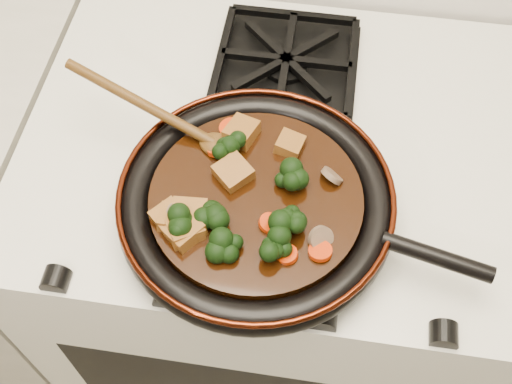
# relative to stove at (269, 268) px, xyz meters

# --- Properties ---
(stove) EXTENTS (0.76, 0.60, 0.90)m
(stove) POSITION_rel_stove_xyz_m (0.00, 0.00, 0.00)
(stove) COLOR silver
(stove) RESTS_ON ground
(burner_grate_front) EXTENTS (0.23, 0.23, 0.03)m
(burner_grate_front) POSITION_rel_stove_xyz_m (0.00, -0.14, 0.46)
(burner_grate_front) COLOR black
(burner_grate_front) RESTS_ON stove
(burner_grate_back) EXTENTS (0.23, 0.23, 0.03)m
(burner_grate_back) POSITION_rel_stove_xyz_m (0.00, 0.14, 0.46)
(burner_grate_back) COLOR black
(burner_grate_back) RESTS_ON stove
(skillet) EXTENTS (0.49, 0.37, 0.05)m
(skillet) POSITION_rel_stove_xyz_m (-0.00, -0.15, 0.49)
(skillet) COLOR black
(skillet) RESTS_ON burner_grate_front
(braising_sauce) EXTENTS (0.28, 0.28, 0.02)m
(braising_sauce) POSITION_rel_stove_xyz_m (-0.01, -0.15, 0.50)
(braising_sauce) COLOR black
(braising_sauce) RESTS_ON skillet
(tofu_cube_0) EXTENTS (0.06, 0.06, 0.03)m
(tofu_cube_0) POSITION_rel_stove_xyz_m (-0.04, -0.12, 0.52)
(tofu_cube_0) COLOR brown
(tofu_cube_0) RESTS_ON braising_sauce
(tofu_cube_1) EXTENTS (0.04, 0.04, 0.03)m
(tofu_cube_1) POSITION_rel_stove_xyz_m (-0.10, -0.20, 0.52)
(tofu_cube_1) COLOR brown
(tofu_cube_1) RESTS_ON braising_sauce
(tofu_cube_2) EXTENTS (0.04, 0.04, 0.02)m
(tofu_cube_2) POSITION_rel_stove_xyz_m (0.03, -0.06, 0.52)
(tofu_cube_2) COLOR brown
(tofu_cube_2) RESTS_ON braising_sauce
(tofu_cube_3) EXTENTS (0.05, 0.05, 0.03)m
(tofu_cube_3) POSITION_rel_stove_xyz_m (-0.08, -0.20, 0.52)
(tofu_cube_3) COLOR brown
(tofu_cube_3) RESTS_ON braising_sauce
(tofu_cube_4) EXTENTS (0.06, 0.06, 0.03)m
(tofu_cube_4) POSITION_rel_stove_xyz_m (-0.09, -0.22, 0.52)
(tofu_cube_4) COLOR brown
(tofu_cube_4) RESTS_ON braising_sauce
(tofu_cube_5) EXTENTS (0.06, 0.06, 0.03)m
(tofu_cube_5) POSITION_rel_stove_xyz_m (-0.09, -0.21, 0.52)
(tofu_cube_5) COLOR brown
(tofu_cube_5) RESTS_ON braising_sauce
(tofu_cube_6) EXTENTS (0.05, 0.05, 0.02)m
(tofu_cube_6) POSITION_rel_stove_xyz_m (-0.11, -0.20, 0.52)
(tofu_cube_6) COLOR brown
(tofu_cube_6) RESTS_ON braising_sauce
(tofu_cube_7) EXTENTS (0.05, 0.06, 0.03)m
(tofu_cube_7) POSITION_rel_stove_xyz_m (-0.04, -0.05, 0.52)
(tofu_cube_7) COLOR brown
(tofu_cube_7) RESTS_ON braising_sauce
(broccoli_floret_0) EXTENTS (0.08, 0.08, 0.06)m
(broccoli_floret_0) POSITION_rel_stove_xyz_m (-0.06, -0.19, 0.52)
(broccoli_floret_0) COLOR black
(broccoli_floret_0) RESTS_ON braising_sauce
(broccoli_floret_1) EXTENTS (0.09, 0.09, 0.07)m
(broccoli_floret_1) POSITION_rel_stove_xyz_m (-0.09, -0.22, 0.52)
(broccoli_floret_1) COLOR black
(broccoli_floret_1) RESTS_ON braising_sauce
(broccoli_floret_2) EXTENTS (0.09, 0.09, 0.07)m
(broccoli_floret_2) POSITION_rel_stove_xyz_m (0.04, -0.19, 0.52)
(broccoli_floret_2) COLOR black
(broccoli_floret_2) RESTS_ON braising_sauce
(broccoli_floret_3) EXTENTS (0.07, 0.08, 0.07)m
(broccoli_floret_3) POSITION_rel_stove_xyz_m (0.03, -0.22, 0.52)
(broccoli_floret_3) COLOR black
(broccoli_floret_3) RESTS_ON braising_sauce
(broccoli_floret_4) EXTENTS (0.07, 0.07, 0.06)m
(broccoli_floret_4) POSITION_rel_stove_xyz_m (-0.03, -0.24, 0.52)
(broccoli_floret_4) COLOR black
(broccoli_floret_4) RESTS_ON braising_sauce
(broccoli_floret_5) EXTENTS (0.07, 0.08, 0.07)m
(broccoli_floret_5) POSITION_rel_stove_xyz_m (-0.05, -0.08, 0.52)
(broccoli_floret_5) COLOR black
(broccoli_floret_5) RESTS_ON braising_sauce
(broccoli_floret_6) EXTENTS (0.08, 0.07, 0.07)m
(broccoli_floret_6) POSITION_rel_stove_xyz_m (0.04, -0.12, 0.52)
(broccoli_floret_6) COLOR black
(broccoli_floret_6) RESTS_ON braising_sauce
(carrot_coin_0) EXTENTS (0.03, 0.03, 0.02)m
(carrot_coin_0) POSITION_rel_stove_xyz_m (-0.08, -0.22, 0.51)
(carrot_coin_0) COLOR red
(carrot_coin_0) RESTS_ON braising_sauce
(carrot_coin_1) EXTENTS (0.03, 0.03, 0.02)m
(carrot_coin_1) POSITION_rel_stove_xyz_m (-0.06, -0.04, 0.51)
(carrot_coin_1) COLOR red
(carrot_coin_1) RESTS_ON braising_sauce
(carrot_coin_2) EXTENTS (0.03, 0.03, 0.01)m
(carrot_coin_2) POSITION_rel_stove_xyz_m (0.09, -0.22, 0.51)
(carrot_coin_2) COLOR red
(carrot_coin_2) RESTS_ON braising_sauce
(carrot_coin_3) EXTENTS (0.03, 0.03, 0.02)m
(carrot_coin_3) POSITION_rel_stove_xyz_m (-0.07, -0.08, 0.51)
(carrot_coin_3) COLOR red
(carrot_coin_3) RESTS_ON braising_sauce
(carrot_coin_4) EXTENTS (0.03, 0.03, 0.01)m
(carrot_coin_4) POSITION_rel_stove_xyz_m (0.05, -0.23, 0.51)
(carrot_coin_4) COLOR red
(carrot_coin_4) RESTS_ON braising_sauce
(carrot_coin_5) EXTENTS (0.03, 0.03, 0.01)m
(carrot_coin_5) POSITION_rel_stove_xyz_m (0.02, -0.19, 0.51)
(carrot_coin_5) COLOR red
(carrot_coin_5) RESTS_ON braising_sauce
(mushroom_slice_0) EXTENTS (0.03, 0.04, 0.03)m
(mushroom_slice_0) POSITION_rel_stove_xyz_m (-0.10, -0.19, 0.52)
(mushroom_slice_0) COLOR brown
(mushroom_slice_0) RESTS_ON braising_sauce
(mushroom_slice_1) EXTENTS (0.04, 0.04, 0.03)m
(mushroom_slice_1) POSITION_rel_stove_xyz_m (0.09, -0.10, 0.52)
(mushroom_slice_1) COLOR brown
(mushroom_slice_1) RESTS_ON braising_sauce
(mushroom_slice_2) EXTENTS (0.05, 0.05, 0.02)m
(mushroom_slice_2) POSITION_rel_stove_xyz_m (-0.05, -0.05, 0.52)
(mushroom_slice_2) COLOR brown
(mushroom_slice_2) RESTS_ON braising_sauce
(mushroom_slice_3) EXTENTS (0.04, 0.04, 0.03)m
(mushroom_slice_3) POSITION_rel_stove_xyz_m (0.08, -0.20, 0.52)
(mushroom_slice_3) COLOR brown
(mushroom_slice_3) RESTS_ON braising_sauce
(wooden_spoon) EXTENTS (0.15, 0.07, 0.24)m
(wooden_spoon) POSITION_rel_stove_xyz_m (-0.13, -0.06, 0.53)
(wooden_spoon) COLOR #4F3111
(wooden_spoon) RESTS_ON braising_sauce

